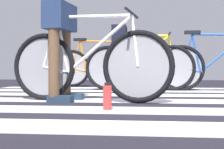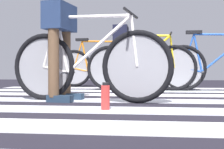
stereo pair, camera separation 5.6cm
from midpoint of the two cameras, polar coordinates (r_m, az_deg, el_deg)
name	(u,v)px [view 1 (the left image)]	position (r m, az deg, el deg)	size (l,w,h in m)	color
ground	(142,102)	(3.31, 5.00, -4.97)	(18.00, 14.00, 0.02)	black
crosswalk_markings	(141,101)	(3.27, 4.87, -4.83)	(5.46, 5.00, 0.00)	silver
bicycle_1_of_4	(88,64)	(3.19, -4.85, 1.93)	(1.72, 0.55, 0.93)	black
cyclist_1_of_4	(60,38)	(3.33, -9.89, 6.59)	(0.38, 0.44, 1.02)	brown
bicycle_2_of_4	(215,66)	(5.03, 18.08, 1.48)	(1.74, 0.52, 0.93)	black
bicycle_3_of_4	(140,66)	(4.92, 4.74, 1.53)	(1.74, 0.52, 0.93)	black
cyclist_3_of_4	(120,49)	(4.95, 1.13, 4.71)	(0.31, 0.41, 1.02)	brown
bicycle_4_of_4	(98,67)	(5.92, -2.90, 1.41)	(1.74, 0.52, 0.93)	black
water_bottle	(107,97)	(2.51, -1.49, -4.14)	(0.07, 0.07, 0.22)	red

